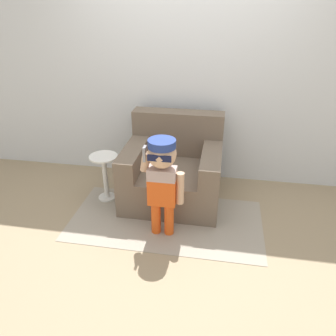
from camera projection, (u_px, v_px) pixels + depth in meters
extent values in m
plane|color=#998466|center=(177.00, 204.00, 3.58)|extent=(10.00, 10.00, 0.00)
cube|color=silver|center=(189.00, 70.00, 3.62)|extent=(10.00, 0.05, 2.60)
cube|color=#6B5B4C|center=(173.00, 183.00, 3.61)|extent=(1.02, 0.95, 0.39)
cube|color=#6B5B4C|center=(178.00, 133.00, 3.72)|extent=(1.02, 0.21, 0.50)
cube|color=#6B5B4C|center=(133.00, 159.00, 3.44)|extent=(0.20, 0.73, 0.23)
cube|color=#6B5B4C|center=(211.00, 165.00, 3.31)|extent=(0.20, 0.73, 0.23)
cylinder|color=#E05119|center=(156.00, 217.00, 3.08)|extent=(0.09, 0.09, 0.34)
cylinder|color=#E05119|center=(169.00, 219.00, 3.07)|extent=(0.09, 0.09, 0.34)
cube|color=#E05119|center=(162.00, 191.00, 2.94)|extent=(0.25, 0.14, 0.25)
cube|color=#B29993|center=(162.00, 173.00, 2.85)|extent=(0.25, 0.14, 0.11)
sphere|color=tan|center=(162.00, 154.00, 2.77)|extent=(0.25, 0.25, 0.25)
cylinder|color=navy|center=(162.00, 144.00, 2.72)|extent=(0.24, 0.24, 0.07)
cube|color=navy|center=(164.00, 141.00, 2.83)|extent=(0.14, 0.11, 0.01)
cube|color=#0F1433|center=(159.00, 158.00, 2.66)|extent=(0.20, 0.01, 0.06)
cylinder|color=tan|center=(180.00, 188.00, 2.89)|extent=(0.07, 0.07, 0.30)
cylinder|color=tan|center=(145.00, 162.00, 2.83)|extent=(0.10, 0.07, 0.18)
cube|color=gray|center=(145.00, 154.00, 2.77)|extent=(0.02, 0.07, 0.13)
cylinder|color=white|center=(107.00, 197.00, 3.69)|extent=(0.20, 0.20, 0.02)
cylinder|color=white|center=(105.00, 178.00, 3.58)|extent=(0.05, 0.05, 0.51)
cylinder|color=white|center=(103.00, 157.00, 3.46)|extent=(0.30, 0.30, 0.02)
cube|color=#9E9384|center=(166.00, 220.00, 3.32)|extent=(1.92, 0.99, 0.01)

